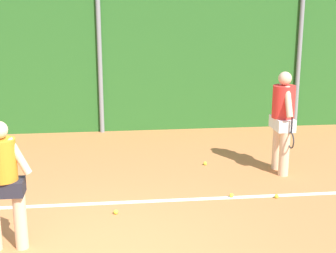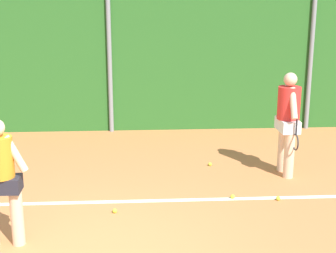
{
  "view_description": "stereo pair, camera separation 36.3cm",
  "coord_description": "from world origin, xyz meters",
  "px_view_note": "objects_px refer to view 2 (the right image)",
  "views": [
    {
      "loc": [
        0.26,
        -5.45,
        3.12
      ],
      "look_at": [
        1.05,
        1.61,
        1.21
      ],
      "focal_mm": 54.17,
      "sensor_mm": 36.0,
      "label": 1
    },
    {
      "loc": [
        0.62,
        -5.48,
        3.12
      ],
      "look_at": [
        1.05,
        1.61,
        1.21
      ],
      "focal_mm": 54.17,
      "sensor_mm": 36.0,
      "label": 2
    }
  ],
  "objects_px": {
    "tennis_ball_0": "(233,197)",
    "tennis_ball_3": "(115,211)",
    "player_foreground_near": "(0,177)",
    "tennis_ball_5": "(210,164)",
    "tennis_ball_4": "(278,198)",
    "player_midcourt": "(288,118)"
  },
  "relations": [
    {
      "from": "tennis_ball_0",
      "to": "tennis_ball_3",
      "type": "xyz_separation_m",
      "value": [
        -1.8,
        -0.41,
        0.0
      ]
    },
    {
      "from": "tennis_ball_0",
      "to": "tennis_ball_5",
      "type": "height_order",
      "value": "same"
    },
    {
      "from": "tennis_ball_0",
      "to": "tennis_ball_5",
      "type": "distance_m",
      "value": 1.54
    },
    {
      "from": "player_midcourt",
      "to": "tennis_ball_5",
      "type": "xyz_separation_m",
      "value": [
        -1.25,
        0.49,
        -0.97
      ]
    },
    {
      "from": "tennis_ball_4",
      "to": "player_foreground_near",
      "type": "bearing_deg",
      "value": -163.01
    },
    {
      "from": "tennis_ball_5",
      "to": "tennis_ball_3",
      "type": "bearing_deg",
      "value": -130.53
    },
    {
      "from": "tennis_ball_0",
      "to": "tennis_ball_5",
      "type": "xyz_separation_m",
      "value": [
        -0.14,
        1.53,
        0.0
      ]
    },
    {
      "from": "tennis_ball_0",
      "to": "player_foreground_near",
      "type": "bearing_deg",
      "value": -157.84
    },
    {
      "from": "tennis_ball_0",
      "to": "tennis_ball_5",
      "type": "bearing_deg",
      "value": 95.07
    },
    {
      "from": "tennis_ball_3",
      "to": "tennis_ball_4",
      "type": "distance_m",
      "value": 2.51
    },
    {
      "from": "tennis_ball_0",
      "to": "player_midcourt",
      "type": "bearing_deg",
      "value": 42.9
    },
    {
      "from": "tennis_ball_4",
      "to": "tennis_ball_5",
      "type": "distance_m",
      "value": 1.83
    },
    {
      "from": "player_midcourt",
      "to": "tennis_ball_4",
      "type": "bearing_deg",
      "value": -22.14
    },
    {
      "from": "player_foreground_near",
      "to": "tennis_ball_5",
      "type": "bearing_deg",
      "value": -137.11
    },
    {
      "from": "tennis_ball_0",
      "to": "tennis_ball_3",
      "type": "distance_m",
      "value": 1.85
    },
    {
      "from": "player_foreground_near",
      "to": "tennis_ball_0",
      "type": "xyz_separation_m",
      "value": [
        3.14,
        1.28,
        -0.88
      ]
    },
    {
      "from": "player_midcourt",
      "to": "tennis_ball_0",
      "type": "relative_size",
      "value": 27.15
    },
    {
      "from": "player_foreground_near",
      "to": "tennis_ball_4",
      "type": "bearing_deg",
      "value": -163.21
    },
    {
      "from": "player_midcourt",
      "to": "tennis_ball_4",
      "type": "relative_size",
      "value": 27.15
    },
    {
      "from": "player_midcourt",
      "to": "tennis_ball_3",
      "type": "relative_size",
      "value": 27.15
    },
    {
      "from": "tennis_ball_3",
      "to": "tennis_ball_5",
      "type": "height_order",
      "value": "same"
    },
    {
      "from": "tennis_ball_4",
      "to": "player_midcourt",
      "type": "bearing_deg",
      "value": 69.52
    }
  ]
}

